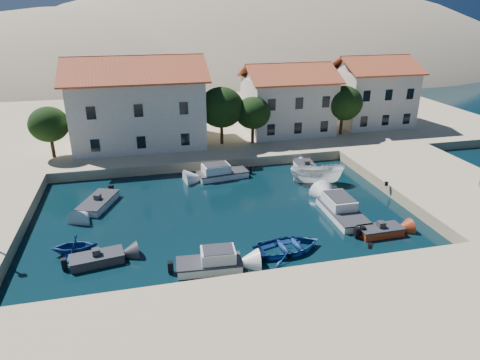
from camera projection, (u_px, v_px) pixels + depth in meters
name	position (u px, v px, depth m)	size (l,w,h in m)	color
ground	(255.00, 285.00, 25.86)	(400.00, 400.00, 0.00)	black
quay_south	(289.00, 351.00, 20.27)	(52.00, 12.00, 1.00)	#CCB28C
quay_east	(442.00, 185.00, 39.07)	(11.00, 20.00, 1.00)	#CCB28C
quay_north	(198.00, 122.00, 60.31)	(80.00, 36.00, 1.00)	#CCB28C
hills	(218.00, 125.00, 150.45)	(254.00, 176.00, 99.00)	tan
building_left	(138.00, 100.00, 47.53)	(14.70, 9.45, 9.70)	beige
building_mid	(288.00, 97.00, 52.57)	(10.50, 8.40, 8.30)	beige
building_right	(372.00, 90.00, 55.95)	(9.45, 8.40, 8.80)	beige
trees	(235.00, 110.00, 47.91)	(37.30, 5.30, 6.45)	#382314
bollards	(280.00, 233.00, 29.51)	(29.36, 9.56, 0.30)	black
motorboat_grey_sw	(97.00, 259.00, 28.02)	(3.60, 2.04, 1.25)	#323237
cabin_cruiser_south	(209.00, 263.00, 27.27)	(4.29, 2.07, 1.60)	white
rowboat_south	(288.00, 251.00, 29.50)	(3.39, 4.75, 0.98)	navy
motorboat_red_se	(380.00, 231.00, 31.50)	(3.30, 1.53, 1.25)	maroon
cabin_cruiser_east	(343.00, 211.00, 34.16)	(2.38, 5.73, 1.60)	white
boat_east	(316.00, 183.00, 40.80)	(1.91, 5.07, 1.96)	white
motorboat_white_ne	(307.00, 168.00, 43.82)	(2.11, 4.00, 1.25)	white
rowboat_west	(76.00, 254.00, 29.15)	(2.60, 3.01, 1.59)	navy
motorboat_white_west	(98.00, 203.00, 36.03)	(3.49, 4.84, 1.25)	white
cabin_cruiser_north	(223.00, 173.00, 41.97)	(5.13, 2.71, 1.60)	white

